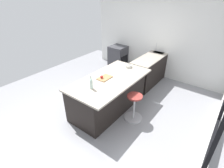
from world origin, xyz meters
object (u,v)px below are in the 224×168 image
stool_by_window (134,108)px  water_bottle (91,84)px  kitchen_island (109,93)px  cutting_board (105,78)px  oven_range (118,57)px  fruit_bowl (128,66)px  apple_red (102,77)px

stool_by_window → water_bottle: 1.20m
kitchen_island → cutting_board: 0.46m
oven_range → stool_by_window: 3.11m
cutting_board → fruit_bowl: (-0.90, 0.11, 0.03)m
oven_range → stool_by_window: bearing=42.6°
stool_by_window → water_bottle: bearing=-49.5°
oven_range → cutting_board: bearing=28.5°
stool_by_window → apple_red: (0.16, -0.85, 0.63)m
kitchen_island → fruit_bowl: (-0.84, 0.03, 0.48)m
stool_by_window → apple_red: apple_red is taller
oven_range → water_bottle: size_ratio=2.75×
water_bottle → kitchen_island: bearing=-179.9°
kitchen_island → fruit_bowl: 0.96m
oven_range → cutting_board: 2.74m
kitchen_island → water_bottle: size_ratio=6.93×
water_bottle → fruit_bowl: (-1.45, 0.03, -0.08)m
oven_range → apple_red: (2.45, 1.26, 0.51)m
oven_range → kitchen_island: 2.68m
stool_by_window → apple_red: 1.07m
water_bottle → stool_by_window: bearing=130.5°
oven_range → fruit_bowl: size_ratio=4.57×
cutting_board → apple_red: apple_red is taller
oven_range → fruit_bowl: (1.47, 1.40, 0.50)m
stool_by_window → cutting_board: size_ratio=1.84×
oven_range → apple_red: bearing=27.3°
water_bottle → fruit_bowl: size_ratio=1.66×
cutting_board → apple_red: (0.07, -0.03, 0.05)m
oven_range → kitchen_island: (2.31, 1.37, 0.02)m
kitchen_island → cutting_board: cutting_board is taller
stool_by_window → fruit_bowl: bearing=-139.0°
stool_by_window → fruit_bowl: (-0.82, -0.71, 0.61)m
oven_range → water_bottle: water_bottle is taller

